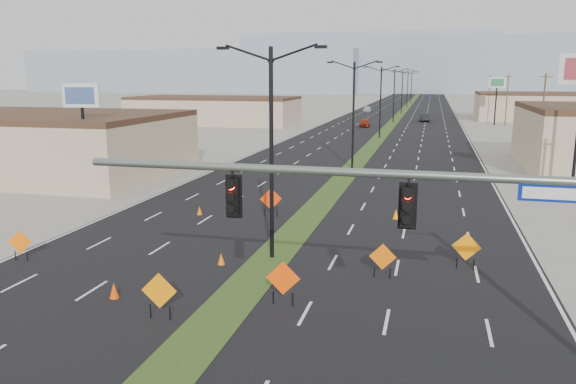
% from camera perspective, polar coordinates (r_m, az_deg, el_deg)
% --- Properties ---
extents(road_surface, '(25.00, 400.00, 0.02)m').
position_cam_1_polar(road_surface, '(113.66, 10.75, 7.11)').
color(road_surface, black).
rests_on(road_surface, ground).
extents(median_strip, '(2.00, 400.00, 0.04)m').
position_cam_1_polar(median_strip, '(113.66, 10.75, 7.11)').
color(median_strip, '#294318').
rests_on(median_strip, ground).
extents(building_sw_far, '(30.00, 14.00, 4.50)m').
position_cam_1_polar(building_sw_far, '(105.84, -7.50, 8.11)').
color(building_sw_far, '#C3AE8B').
rests_on(building_sw_far, ground).
extents(mesa_west, '(180.00, 50.00, 22.00)m').
position_cam_1_polar(mesa_west, '(319.53, -9.31, 11.96)').
color(mesa_west, '#8796A7').
rests_on(mesa_west, ground).
extents(mesa_center, '(220.00, 50.00, 28.00)m').
position_cam_1_polar(mesa_center, '(314.85, 20.80, 11.92)').
color(mesa_center, '#8796A7').
rests_on(mesa_center, ground).
extents(mesa_backdrop, '(140.00, 50.00, 32.00)m').
position_cam_1_polar(mesa_backdrop, '(335.25, 8.19, 12.83)').
color(mesa_backdrop, '#8796A7').
rests_on(mesa_backdrop, ground).
extents(signal_mast, '(16.30, 0.60, 8.00)m').
position_cam_1_polar(signal_mast, '(15.64, 18.79, -3.35)').
color(signal_mast, slate).
rests_on(signal_mast, ground).
extents(streetlight_0, '(5.15, 0.24, 10.02)m').
position_cam_1_polar(streetlight_0, '(26.32, -1.70, 4.56)').
color(streetlight_0, black).
rests_on(streetlight_0, ground).
extents(streetlight_1, '(5.15, 0.24, 10.02)m').
position_cam_1_polar(streetlight_1, '(53.68, 6.66, 8.13)').
color(streetlight_1, black).
rests_on(streetlight_1, ground).
extents(streetlight_2, '(5.15, 0.24, 10.02)m').
position_cam_1_polar(streetlight_2, '(81.48, 9.38, 9.24)').
color(streetlight_2, black).
rests_on(streetlight_2, ground).
extents(streetlight_3, '(5.15, 0.24, 10.02)m').
position_cam_1_polar(streetlight_3, '(109.38, 10.72, 9.78)').
color(streetlight_3, black).
rests_on(streetlight_3, ground).
extents(streetlight_4, '(5.15, 0.24, 10.02)m').
position_cam_1_polar(streetlight_4, '(137.32, 11.52, 10.10)').
color(streetlight_4, black).
rests_on(streetlight_4, ground).
extents(streetlight_5, '(5.15, 0.24, 10.02)m').
position_cam_1_polar(streetlight_5, '(165.29, 12.05, 10.31)').
color(streetlight_5, black).
rests_on(streetlight_5, ground).
extents(streetlight_6, '(5.15, 0.24, 10.02)m').
position_cam_1_polar(streetlight_6, '(193.26, 12.42, 10.46)').
color(streetlight_6, black).
rests_on(streetlight_6, ground).
extents(utility_pole_1, '(1.60, 0.20, 9.00)m').
position_cam_1_polar(utility_pole_1, '(74.31, 24.46, 7.56)').
color(utility_pole_1, '#4C3823').
rests_on(utility_pole_1, ground).
extents(utility_pole_2, '(1.60, 0.20, 9.00)m').
position_cam_1_polar(utility_pole_2, '(108.92, 21.35, 8.79)').
color(utility_pole_2, '#4C3823').
rests_on(utility_pole_2, ground).
extents(utility_pole_3, '(1.60, 0.20, 9.00)m').
position_cam_1_polar(utility_pole_3, '(143.72, 19.73, 9.42)').
color(utility_pole_3, '#4C3823').
rests_on(utility_pole_3, ground).
extents(car_left, '(1.85, 4.21, 1.41)m').
position_cam_1_polar(car_left, '(99.59, 7.81, 6.99)').
color(car_left, maroon).
rests_on(car_left, ground).
extents(car_mid, '(2.08, 4.88, 1.56)m').
position_cam_1_polar(car_mid, '(113.12, 13.71, 7.36)').
color(car_mid, black).
rests_on(car_mid, ground).
extents(car_far, '(2.06, 4.68, 1.34)m').
position_cam_1_polar(car_far, '(139.97, 8.05, 8.29)').
color(car_far, '#B7BFC2').
rests_on(car_far, ground).
extents(construction_sign_0, '(1.11, 0.34, 1.51)m').
position_cam_1_polar(construction_sign_0, '(29.68, -25.57, -4.72)').
color(construction_sign_0, '#FF6A05').
rests_on(construction_sign_0, ground).
extents(construction_sign_1, '(1.33, 0.17, 1.77)m').
position_cam_1_polar(construction_sign_1, '(21.05, -12.95, -9.90)').
color(construction_sign_1, orange).
rests_on(construction_sign_1, ground).
extents(construction_sign_2, '(1.28, 0.57, 1.83)m').
position_cam_1_polar(construction_sign_2, '(35.12, -1.75, -0.81)').
color(construction_sign_2, '#F93405').
rests_on(construction_sign_2, ground).
extents(construction_sign_3, '(1.33, 0.13, 1.77)m').
position_cam_1_polar(construction_sign_3, '(21.72, -0.51, -8.89)').
color(construction_sign_3, '#FD4705').
rests_on(construction_sign_3, ground).
extents(construction_sign_4, '(1.17, 0.10, 1.55)m').
position_cam_1_polar(construction_sign_4, '(24.94, 9.59, -6.64)').
color(construction_sign_4, '#F26405').
rests_on(construction_sign_4, ground).
extents(construction_sign_5, '(1.28, 0.23, 1.72)m').
position_cam_1_polar(construction_sign_5, '(26.88, 17.66, -5.45)').
color(construction_sign_5, orange).
rests_on(construction_sign_5, ground).
extents(cone_0, '(0.41, 0.41, 0.64)m').
position_cam_1_polar(cone_0, '(23.65, -17.26, -9.56)').
color(cone_0, '#E24404').
rests_on(cone_0, ground).
extents(cone_1, '(0.36, 0.36, 0.57)m').
position_cam_1_polar(cone_1, '(26.62, -6.81, -6.78)').
color(cone_1, orange).
rests_on(cone_1, ground).
extents(cone_2, '(0.49, 0.49, 0.63)m').
position_cam_1_polar(cone_2, '(35.31, 10.89, -2.24)').
color(cone_2, orange).
rests_on(cone_2, ground).
extents(cone_3, '(0.43, 0.43, 0.57)m').
position_cam_1_polar(cone_3, '(36.17, -8.98, -1.88)').
color(cone_3, '#F96505').
rests_on(cone_3, ground).
extents(pole_sign_west, '(2.62, 1.22, 8.14)m').
position_cam_1_polar(pole_sign_west, '(45.55, -20.21, 8.31)').
color(pole_sign_west, black).
rests_on(pole_sign_west, ground).
extents(pole_sign_east_far, '(2.78, 0.47, 8.50)m').
position_cam_1_polar(pole_sign_east_far, '(108.05, 20.46, 10.01)').
color(pole_sign_east_far, black).
rests_on(pole_sign_east_far, ground).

